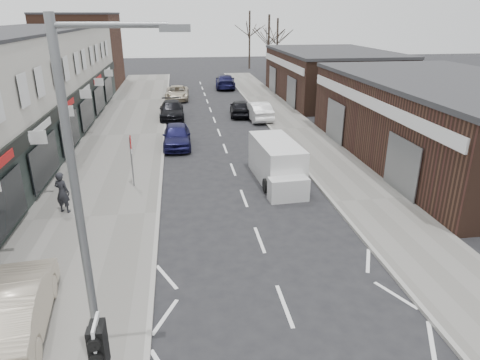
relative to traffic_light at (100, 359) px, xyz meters
name	(u,v)px	position (x,y,z in m)	size (l,w,h in m)	color
ground	(303,355)	(4.40, 2.02, -2.41)	(160.00, 160.00, 0.00)	black
pavement_left	(124,135)	(-2.35, 24.02, -2.35)	(5.50, 64.00, 0.12)	slate
pavement_right	(296,129)	(10.15, 24.02, -2.35)	(3.50, 64.00, 0.12)	slate
brick_block_far	(82,52)	(-9.10, 47.02, 1.59)	(8.00, 10.00, 8.00)	#4C2D20
right_unit_near	(448,122)	(16.90, 16.02, -0.16)	(10.00, 18.00, 4.50)	#39231A
right_unit_far	(331,76)	(16.90, 36.02, -0.16)	(10.00, 16.00, 4.50)	#39231A
tree_far_a	(268,79)	(13.40, 50.02, -2.41)	(3.60, 3.60, 8.00)	#382D26
tree_far_b	(276,73)	(15.90, 56.02, -2.41)	(3.60, 3.60, 7.50)	#382D26
tree_far_c	(249,69)	(12.90, 62.02, -2.41)	(3.60, 3.60, 8.50)	#382D26
traffic_light	(100,359)	(0.00, 0.00, 0.00)	(0.28, 0.60, 3.10)	slate
street_lamp	(90,217)	(-0.13, 1.22, 2.20)	(2.23, 0.22, 8.00)	slate
warning_sign	(131,146)	(-0.76, 14.02, -0.21)	(0.12, 0.80, 2.70)	slate
white_van	(277,163)	(6.40, 13.97, -1.44)	(2.14, 5.42, 2.07)	silver
sedan_on_pavement	(13,307)	(-3.00, 3.88, -1.53)	(1.62, 4.64, 1.53)	#BFB099
pedestrian	(62,192)	(-3.48, 11.41, -1.39)	(0.66, 0.43, 1.81)	black
parked_car_left_a	(177,136)	(1.37, 20.86, -1.67)	(1.75, 4.36, 1.48)	#14143E
parked_car_left_b	(172,110)	(1.00, 29.03, -1.72)	(1.95, 4.79, 1.39)	black
parked_car_left_c	(177,93)	(1.48, 37.26, -1.74)	(2.23, 4.85, 1.35)	#B9AB94
parked_car_right_a	(258,111)	(7.90, 27.58, -1.68)	(1.57, 4.49, 1.48)	white
parked_car_right_b	(240,108)	(6.69, 29.21, -1.73)	(1.61, 4.01, 1.37)	black
parked_car_right_c	(225,81)	(7.05, 43.59, -1.63)	(2.19, 5.38, 1.56)	#121238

